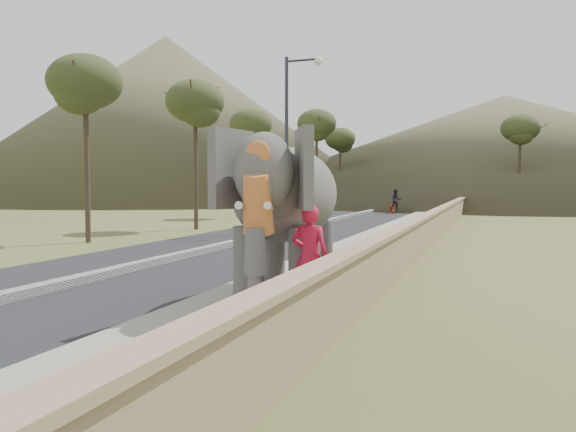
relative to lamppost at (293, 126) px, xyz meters
The scene contains 12 objects.
ground 14.46m from the lamppost, 69.85° to the right, with size 160.00×160.00×0.00m, color olive.
road 5.61m from the lamppost, 96.35° to the right, with size 7.00×120.00×0.03m, color black.
median 5.52m from the lamppost, 96.35° to the right, with size 0.35×120.00×0.22m, color black.
walkway 7.26m from the lamppost, 30.68° to the right, with size 3.00×120.00×0.15m, color #9E9687.
parapet 8.16m from the lamppost, 23.70° to the right, with size 0.30×120.00×1.10m, color tan.
lamppost is the anchor object (origin of this frame).
signboard 3.34m from the lamppost, 77.14° to the right, with size 0.60×0.08×2.40m.
hill_left 54.12m from the lamppost, 128.27° to the left, with size 60.00×60.00×22.00m, color brown.
hill_far 58.07m from the lamppost, 80.39° to the left, with size 80.00×80.00×14.00m, color brown.
elephant_and_man 14.69m from the lamppost, 70.83° to the right, with size 2.74×4.50×3.07m.
motorcyclist 18.11m from the lamppost, 84.54° to the left, with size 1.25×1.68×1.84m.
trees 17.05m from the lamppost, 77.72° to the left, with size 48.33×41.59×8.89m.
Camera 1 is at (3.91, -11.31, 2.35)m, focal length 35.00 mm.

